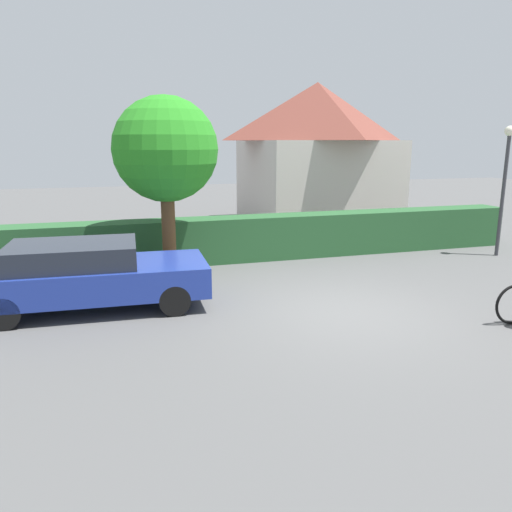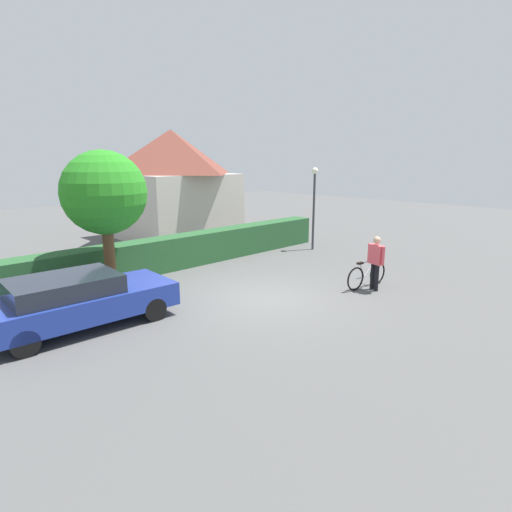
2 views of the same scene
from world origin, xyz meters
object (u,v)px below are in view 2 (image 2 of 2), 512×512
object	(u,v)px
person_rider	(376,259)
tree_kerbside	(104,194)
bicycle	(367,275)
street_lamp	(314,196)
parked_car_near	(78,299)

from	to	relation	value
person_rider	tree_kerbside	xyz separation A→B (m)	(-5.85, 5.49, 1.98)
bicycle	street_lamp	world-z (taller)	street_lamp
parked_car_near	person_rider	distance (m)	8.39
parked_car_near	tree_kerbside	bearing A→B (deg)	48.51
bicycle	tree_kerbside	world-z (taller)	tree_kerbside
parked_car_near	street_lamp	distance (m)	11.24
tree_kerbside	person_rider	bearing A→B (deg)	-43.20
parked_car_near	tree_kerbside	distance (m)	3.53
person_rider	street_lamp	xyz separation A→B (m)	(3.37, 5.00, 1.39)
parked_car_near	person_rider	size ratio (longest dim) A/B	2.59
parked_car_near	street_lamp	size ratio (longest dim) A/B	1.21
tree_kerbside	street_lamp	bearing A→B (deg)	-3.08
bicycle	person_rider	world-z (taller)	person_rider
parked_car_near	street_lamp	xyz separation A→B (m)	(11.01, 1.52, 1.68)
street_lamp	tree_kerbside	size ratio (longest dim) A/B	0.85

